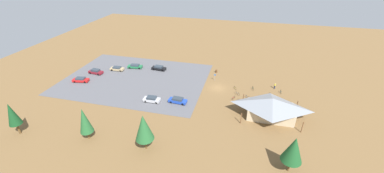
# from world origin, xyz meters

# --- Properties ---
(ground) EXTENTS (160.00, 160.00, 0.00)m
(ground) POSITION_xyz_m (0.00, 0.00, 0.00)
(ground) COLOR brown
(ground) RESTS_ON ground
(parking_lot_asphalt) EXTENTS (42.32, 30.89, 0.05)m
(parking_lot_asphalt) POSITION_xyz_m (25.17, 0.38, 0.03)
(parking_lot_asphalt) COLOR #56565B
(parking_lot_asphalt) RESTS_ON ground
(bike_pavilion) EXTENTS (13.16, 8.85, 4.98)m
(bike_pavilion) POSITION_xyz_m (-13.82, 10.59, 2.88)
(bike_pavilion) COLOR #C6B28E
(bike_pavilion) RESTS_ON ground
(trash_bin) EXTENTS (0.60, 0.60, 0.90)m
(trash_bin) POSITION_xyz_m (1.91, -9.89, 0.45)
(trash_bin) COLOR brown
(trash_bin) RESTS_ON ground
(lot_sign) EXTENTS (0.56, 0.08, 2.20)m
(lot_sign) POSITION_xyz_m (1.55, -4.29, 1.41)
(lot_sign) COLOR #99999E
(lot_sign) RESTS_ON ground
(pine_midwest) EXTENTS (3.54, 3.54, 7.41)m
(pine_midwest) POSITION_xyz_m (-16.42, 26.30, 4.96)
(pine_midwest) COLOR brown
(pine_midwest) RESTS_ON ground
(pine_far_east) EXTENTS (2.64, 2.64, 7.32)m
(pine_far_east) POSITION_xyz_m (22.63, 27.36, 4.53)
(pine_far_east) COLOR brown
(pine_far_east) RESTS_ON ground
(pine_west) EXTENTS (3.55, 3.55, 7.92)m
(pine_west) POSITION_xyz_m (9.95, 27.24, 5.20)
(pine_west) COLOR brown
(pine_west) RESTS_ON ground
(pine_far_west) EXTENTS (2.49, 2.49, 7.46)m
(pine_far_west) POSITION_xyz_m (37.76, 29.56, 4.94)
(pine_far_west) COLOR brown
(pine_far_west) RESTS_ON ground
(bicycle_red_mid_cluster) EXTENTS (0.70, 1.67, 0.84)m
(bicycle_red_mid_cluster) POSITION_xyz_m (-4.96, 4.92, 0.38)
(bicycle_red_mid_cluster) COLOR black
(bicycle_red_mid_cluster) RESTS_ON ground
(bicycle_orange_by_bin) EXTENTS (0.99, 1.45, 0.83)m
(bicycle_orange_by_bin) POSITION_xyz_m (-13.92, 0.96, 0.38)
(bicycle_orange_by_bin) COLOR black
(bicycle_orange_by_bin) RESTS_ON ground
(bicycle_blue_front_row) EXTENTS (1.23, 1.12, 0.83)m
(bicycle_blue_front_row) POSITION_xyz_m (-8.51, 3.63, 0.35)
(bicycle_blue_front_row) COLOR black
(bicycle_blue_front_row) RESTS_ON ground
(bicycle_yellow_yard_right) EXTENTS (0.79, 1.50, 0.76)m
(bicycle_yellow_yard_right) POSITION_xyz_m (-4.86, -0.60, 0.35)
(bicycle_yellow_yard_right) COLOR black
(bicycle_yellow_yard_right) RESTS_ON ground
(bicycle_green_lone_west) EXTENTS (0.52, 1.72, 0.89)m
(bicycle_green_lone_west) POSITION_xyz_m (-9.74, -1.48, 0.40)
(bicycle_green_lone_west) COLOR black
(bicycle_green_lone_west) RESTS_ON ground
(bicycle_teal_near_porch) EXTENTS (0.48, 1.72, 0.87)m
(bicycle_teal_near_porch) POSITION_xyz_m (-17.19, -1.37, 0.40)
(bicycle_teal_near_porch) COLOR black
(bicycle_teal_near_porch) RESTS_ON ground
(bicycle_silver_yard_front) EXTENTS (1.40, 1.03, 0.80)m
(bicycle_silver_yard_front) POSITION_xyz_m (-5.69, 2.41, 0.37)
(bicycle_silver_yard_front) COLOR black
(bicycle_silver_yard_front) RESTS_ON ground
(car_blue_by_curb) EXTENTS (4.76, 2.02, 1.46)m
(car_blue_by_curb) POSITION_xyz_m (8.71, 10.18, 0.77)
(car_blue_by_curb) COLOR #1E42B2
(car_blue_by_curb) RESTS_ON parking_lot_asphalt
(car_green_end_stall) EXTENTS (4.98, 2.39, 1.30)m
(car_green_end_stall) POSITION_xyz_m (28.72, -6.65, 0.71)
(car_green_end_stall) COLOR #1E6B3D
(car_green_end_stall) RESTS_ON parking_lot_asphalt
(car_red_mid_lot) EXTENTS (4.85, 2.55, 1.35)m
(car_red_mid_lot) POSITION_xyz_m (40.04, 6.22, 0.73)
(car_red_mid_lot) COLOR red
(car_red_mid_lot) RESTS_ON parking_lot_asphalt
(car_tan_second_row) EXTENTS (4.42, 1.90, 1.31)m
(car_tan_second_row) POSITION_xyz_m (33.56, -3.52, 0.71)
(car_tan_second_row) COLOR tan
(car_tan_second_row) RESTS_ON parking_lot_asphalt
(car_maroon_front_row) EXTENTS (4.71, 2.26, 1.49)m
(car_maroon_front_row) POSITION_xyz_m (38.93, 0.26, 0.78)
(car_maroon_front_row) COLOR maroon
(car_maroon_front_row) RESTS_ON parking_lot_asphalt
(car_silver_back_corner) EXTENTS (4.34, 1.91, 1.42)m
(car_silver_back_corner) POSITION_xyz_m (15.36, 11.25, 0.76)
(car_silver_back_corner) COLOR #BCBCC1
(car_silver_back_corner) RESTS_ON parking_lot_asphalt
(car_black_near_entry) EXTENTS (4.80, 2.16, 1.41)m
(car_black_near_entry) POSITION_xyz_m (20.52, -7.23, 0.75)
(car_black_near_entry) COLOR black
(car_black_near_entry) RESTS_ON parking_lot_asphalt
(visitor_at_bikes) EXTENTS (0.36, 0.39, 1.81)m
(visitor_at_bikes) POSITION_xyz_m (-15.67, -3.52, 0.95)
(visitor_at_bikes) COLOR #2D3347
(visitor_at_bikes) RESTS_ON ground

